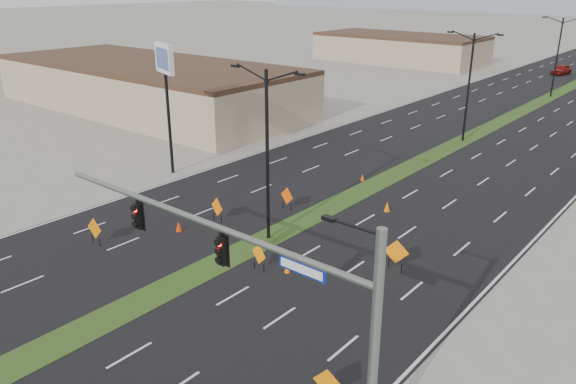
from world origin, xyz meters
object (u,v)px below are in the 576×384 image
Objects in this scene: construction_sign_5 at (396,253)px; cone_1 at (287,268)px; construction_sign_0 at (95,229)px; construction_sign_1 at (217,208)px; construction_sign_2 at (287,197)px; cone_2 at (387,207)px; streetlight_1 at (469,84)px; pole_sign_west at (165,68)px; cone_3 at (362,177)px; cone_0 at (179,226)px; streetlight_2 at (557,55)px; construction_sign_3 at (259,255)px; signal_mast at (260,277)px; construction_sign_4 at (327,383)px; car_left at (561,70)px; streetlight_0 at (267,151)px.

construction_sign_5 is 3.30× the size of cone_1.
construction_sign_0 is 1.03× the size of construction_sign_1.
cone_2 is at bearing 47.48° from construction_sign_2.
pole_sign_west is at bearing -120.53° from streetlight_1.
cone_3 is at bearing 111.12° from construction_sign_5.
cone_0 is at bearing -99.07° from streetlight_1.
streetlight_2 is at bearing 93.46° from cone_1.
construction_sign_5 is 13.36m from cone_0.
cone_1 is (10.68, 4.53, -0.71)m from construction_sign_0.
construction_sign_0 is 1.07× the size of construction_sign_3.
construction_sign_3 is at bearing -85.91° from streetlight_1.
construction_sign_4 is (2.24, 1.00, -3.97)m from signal_mast.
streetlight_1 is at bearing 87.87° from construction_sign_5.
construction_sign_2 is at bearing -142.91° from cone_2.
signal_mast reaches higher than construction_sign_3.
car_left is 6.73× the size of cone_2.
cone_0 is (-12.71, -4.06, -0.73)m from construction_sign_5.
construction_sign_2 is at bearing 75.18° from construction_sign_1.
signal_mast reaches higher than construction_sign_5.
signal_mast is 11.95m from construction_sign_5.
streetlight_1 is 38.82m from construction_sign_4.
construction_sign_4 is at bearing -7.83° from pole_sign_west.
streetlight_0 is at bearing 137.27° from construction_sign_3.
construction_sign_2 is 1.01× the size of construction_sign_3.
streetlight_1 reaches higher than cone_3.
signal_mast is 16.43m from construction_sign_0.
cone_0 is at bearing 140.56° from construction_sign_4.
cone_2 is (3.32, 8.15, -5.08)m from streetlight_0.
construction_sign_2 is at bearing -95.24° from cone_3.
signal_mast is 3.55× the size of car_left.
signal_mast is 19.41m from cone_2.
construction_sign_1 reaches higher than cone_3.
streetlight_0 is 9.03m from construction_sign_5.
streetlight_1 is at bearing 79.77° from pole_sign_west.
streetlight_2 is 56.54m from construction_sign_1.
streetlight_1 is 6.18× the size of construction_sign_1.
construction_sign_2 is at bearing 126.75° from signal_mast.
streetlight_0 reaches higher than construction_sign_2.
cone_1 is at bearing 1.64° from cone_0.
pole_sign_west is at bearing 119.36° from construction_sign_0.
construction_sign_5 is (7.80, 1.32, -4.37)m from streetlight_0.
construction_sign_2 is at bearing -94.79° from streetlight_1.
construction_sign_2 is at bearing 132.66° from construction_sign_3.
streetlight_1 reaches higher than construction_sign_3.
streetlight_1 is 6.36× the size of construction_sign_2.
streetlight_2 reaches higher than cone_0.
pole_sign_west is (-12.75, -8.02, 7.98)m from cone_3.
cone_2 is at bearing -75.66° from car_left.
streetlight_2 is 14.67× the size of cone_2.
construction_sign_5 reaches higher than construction_sign_4.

